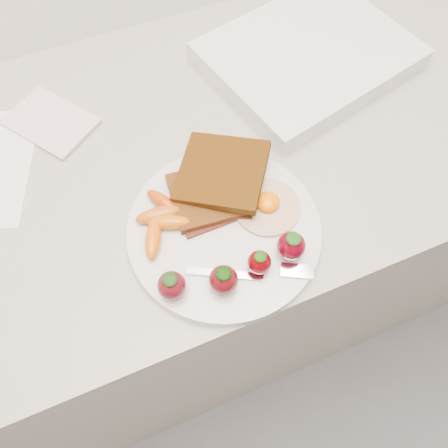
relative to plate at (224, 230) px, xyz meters
name	(u,v)px	position (x,y,z in m)	size (l,w,h in m)	color
counter	(195,259)	(-0.01, 0.17, -0.46)	(2.00, 0.60, 0.90)	gray
plate	(224,230)	(0.00, 0.00, 0.00)	(0.27, 0.27, 0.02)	silver
toast_lower	(205,196)	(-0.01, 0.05, 0.02)	(0.09, 0.09, 0.01)	#4A270A
toast_upper	(222,172)	(0.03, 0.07, 0.03)	(0.12, 0.12, 0.01)	black
fried_egg	(267,206)	(0.07, 0.01, 0.01)	(0.11, 0.11, 0.02)	beige
bacon_strips	(216,214)	(0.00, 0.02, 0.01)	(0.10, 0.06, 0.01)	#380A02
baby_carrots	(161,220)	(-0.08, 0.04, 0.02)	(0.08, 0.11, 0.02)	#BF5712
strawberries	(236,268)	(-0.01, -0.07, 0.03)	(0.20, 0.05, 0.05)	#590C15
fork	(257,272)	(0.01, -0.08, 0.01)	(0.16, 0.08, 0.00)	#B5BCCB
notepad	(50,122)	(-0.18, 0.29, 0.00)	(0.09, 0.14, 0.01)	silver
appliance	(308,56)	(0.26, 0.25, 0.01)	(0.33, 0.26, 0.04)	silver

